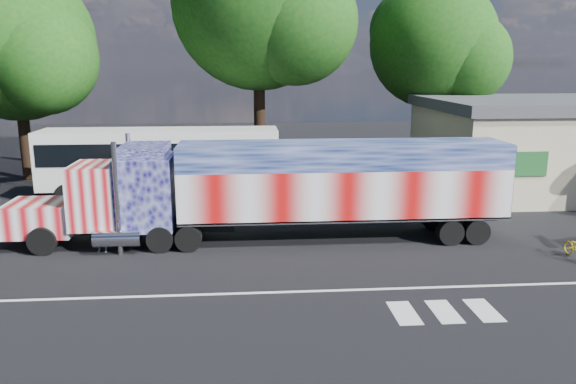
{
  "coord_description": "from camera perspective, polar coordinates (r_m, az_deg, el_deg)",
  "views": [
    {
      "loc": [
        -1.77,
        -19.67,
        7.11
      ],
      "look_at": [
        0.0,
        3.0,
        1.9
      ],
      "focal_mm": 35.0,
      "sensor_mm": 36.0,
      "label": 1
    }
  ],
  "objects": [
    {
      "name": "semi_truck",
      "position": [
        22.67,
        -0.7,
        0.46
      ],
      "size": [
        20.28,
        3.2,
        4.32
      ],
      "color": "black",
      "rests_on": "ground"
    },
    {
      "name": "ground",
      "position": [
        20.99,
        0.64,
        -6.89
      ],
      "size": [
        100.0,
        100.0,
        0.0
      ],
      "primitive_type": "plane",
      "color": "black"
    },
    {
      "name": "woman",
      "position": [
        22.79,
        -18.42,
        -3.92
      ],
      "size": [
        0.6,
        0.42,
        1.55
      ],
      "primitive_type": "imported",
      "rotation": [
        0.0,
        0.0,
        -0.1
      ],
      "color": "slate",
      "rests_on": "ground"
    },
    {
      "name": "tree_nw_a",
      "position": [
        38.25,
        -25.78,
        13.46
      ],
      "size": [
        9.82,
        9.36,
        13.04
      ],
      "color": "black",
      "rests_on": "ground"
    },
    {
      "name": "lane_markings",
      "position": [
        17.76,
        7.35,
        -10.79
      ],
      "size": [
        30.0,
        2.67,
        0.01
      ],
      "color": "silver",
      "rests_on": "ground"
    },
    {
      "name": "tree_ne_a",
      "position": [
        39.54,
        14.79,
        14.26
      ],
      "size": [
        8.83,
        8.41,
        12.59
      ],
      "color": "black",
      "rests_on": "ground"
    },
    {
      "name": "coach_bus",
      "position": [
        31.2,
        -12.78,
        2.98
      ],
      "size": [
        12.66,
        2.95,
        3.68
      ],
      "color": "white",
      "rests_on": "ground"
    },
    {
      "name": "tree_n_mid",
      "position": [
        35.38,
        -2.74,
        18.57
      ],
      "size": [
        10.92,
        10.4,
        15.88
      ],
      "color": "black",
      "rests_on": "ground"
    }
  ]
}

